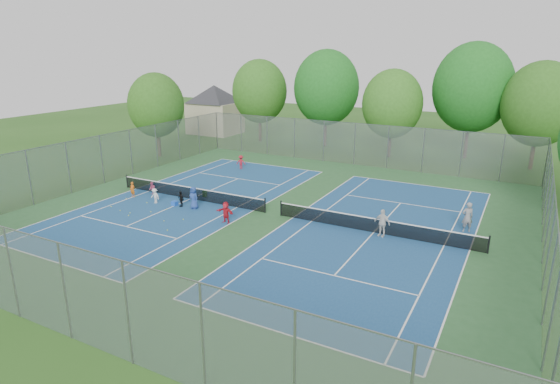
# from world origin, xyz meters

# --- Properties ---
(ground) EXTENTS (120.00, 120.00, 0.00)m
(ground) POSITION_xyz_m (0.00, 0.00, 0.00)
(ground) COLOR #28541A
(ground) RESTS_ON ground
(court_pad) EXTENTS (32.00, 32.00, 0.01)m
(court_pad) POSITION_xyz_m (0.00, 0.00, 0.01)
(court_pad) COLOR #2A582E
(court_pad) RESTS_ON ground
(court_left) EXTENTS (10.97, 23.77, 0.01)m
(court_left) POSITION_xyz_m (-7.00, 0.00, 0.02)
(court_left) COLOR navy
(court_left) RESTS_ON court_pad
(court_right) EXTENTS (10.97, 23.77, 0.01)m
(court_right) POSITION_xyz_m (7.00, 0.00, 0.02)
(court_right) COLOR navy
(court_right) RESTS_ON court_pad
(net_left) EXTENTS (12.87, 0.10, 0.91)m
(net_left) POSITION_xyz_m (-7.00, 0.00, 0.46)
(net_left) COLOR black
(net_left) RESTS_ON ground
(net_right) EXTENTS (12.87, 0.10, 0.91)m
(net_right) POSITION_xyz_m (7.00, 0.00, 0.46)
(net_right) COLOR black
(net_right) RESTS_ON ground
(fence_north) EXTENTS (32.00, 0.10, 4.00)m
(fence_north) POSITION_xyz_m (0.00, 16.00, 2.00)
(fence_north) COLOR gray
(fence_north) RESTS_ON ground
(fence_south) EXTENTS (32.00, 0.10, 4.00)m
(fence_south) POSITION_xyz_m (0.00, -16.00, 2.00)
(fence_south) COLOR gray
(fence_south) RESTS_ON ground
(fence_west) EXTENTS (0.10, 32.00, 4.00)m
(fence_west) POSITION_xyz_m (-16.00, 0.00, 2.00)
(fence_west) COLOR gray
(fence_west) RESTS_ON ground
(fence_east) EXTENTS (0.10, 32.00, 4.00)m
(fence_east) POSITION_xyz_m (16.00, 0.00, 2.00)
(fence_east) COLOR gray
(fence_east) RESTS_ON ground
(house) EXTENTS (11.03, 11.03, 7.30)m
(house) POSITION_xyz_m (-22.00, 24.00, 4.21)
(house) COLOR #B7A88C
(house) RESTS_ON ground
(tree_nw) EXTENTS (6.40, 6.40, 9.58)m
(tree_nw) POSITION_xyz_m (-14.00, 22.00, 5.89)
(tree_nw) COLOR #443326
(tree_nw) RESTS_ON ground
(tree_nl) EXTENTS (7.20, 7.20, 10.69)m
(tree_nl) POSITION_xyz_m (-6.00, 23.00, 6.54)
(tree_nl) COLOR #443326
(tree_nl) RESTS_ON ground
(tree_nc) EXTENTS (6.00, 6.00, 8.85)m
(tree_nc) POSITION_xyz_m (2.00, 21.00, 5.39)
(tree_nc) COLOR #443326
(tree_nc) RESTS_ON ground
(tree_nr) EXTENTS (7.60, 7.60, 11.42)m
(tree_nr) POSITION_xyz_m (9.00, 24.00, 7.04)
(tree_nr) COLOR #443326
(tree_nr) RESTS_ON ground
(tree_ne) EXTENTS (6.60, 6.60, 9.77)m
(tree_ne) POSITION_xyz_m (15.00, 22.00, 5.97)
(tree_ne) COLOR #443326
(tree_ne) RESTS_ON ground
(tree_side_w) EXTENTS (5.60, 5.60, 8.47)m
(tree_side_w) POSITION_xyz_m (-19.00, 10.00, 5.24)
(tree_side_w) COLOR #443326
(tree_side_w) RESTS_ON ground
(ball_crate) EXTENTS (0.40, 0.40, 0.32)m
(ball_crate) POSITION_xyz_m (-7.06, -1.71, 0.16)
(ball_crate) COLOR blue
(ball_crate) RESTS_ON ground
(ball_hopper) EXTENTS (0.28, 0.28, 0.50)m
(ball_hopper) POSITION_xyz_m (-6.38, 0.92, 0.25)
(ball_hopper) COLOR #258B29
(ball_hopper) RESTS_ON ground
(student_a) EXTENTS (0.43, 0.29, 1.17)m
(student_a) POSITION_xyz_m (-11.14, -1.64, 0.58)
(student_a) COLOR orange
(student_a) RESTS_ON ground
(student_b) EXTENTS (0.62, 0.57, 1.03)m
(student_b) POSITION_xyz_m (-10.16, -0.60, 0.52)
(student_b) COLOR #CB4F77
(student_b) RESTS_ON ground
(student_c) EXTENTS (0.73, 0.43, 1.11)m
(student_c) POSITION_xyz_m (-8.62, -1.98, 0.56)
(student_c) COLOR silver
(student_c) RESTS_ON ground
(student_d) EXTENTS (0.71, 0.45, 1.13)m
(student_d) POSITION_xyz_m (-6.48, -1.68, 0.56)
(student_d) COLOR black
(student_d) RESTS_ON ground
(student_e) EXTENTS (0.83, 0.60, 1.59)m
(student_e) POSITION_xyz_m (-5.41, -1.60, 0.79)
(student_e) COLOR navy
(student_e) RESTS_ON ground
(student_f) EXTENTS (1.34, 0.52, 1.42)m
(student_f) POSITION_xyz_m (-1.86, -2.84, 0.71)
(student_f) COLOR red
(student_f) RESTS_ON ground
(child_far_baseline) EXTENTS (0.95, 0.75, 1.29)m
(child_far_baseline) POSITION_xyz_m (-8.62, 9.42, 0.65)
(child_far_baseline) COLOR #A71726
(child_far_baseline) RESTS_ON ground
(instructor) EXTENTS (0.82, 0.74, 1.90)m
(instructor) POSITION_xyz_m (11.90, 2.81, 0.95)
(instructor) COLOR gray
(instructor) RESTS_ON ground
(teen_court_b) EXTENTS (1.05, 0.61, 1.69)m
(teen_court_b) POSITION_xyz_m (7.55, -0.30, 0.84)
(teen_court_b) COLOR silver
(teen_court_b) RESTS_ON ground
(tennis_ball_0) EXTENTS (0.07, 0.07, 0.07)m
(tennis_ball_0) POSITION_xyz_m (-11.06, -1.45, 0.03)
(tennis_ball_0) COLOR #B5D732
(tennis_ball_0) RESTS_ON ground
(tennis_ball_1) EXTENTS (0.07, 0.07, 0.07)m
(tennis_ball_1) POSITION_xyz_m (-10.75, -4.14, 0.03)
(tennis_ball_1) COLOR yellow
(tennis_ball_1) RESTS_ON ground
(tennis_ball_2) EXTENTS (0.07, 0.07, 0.07)m
(tennis_ball_2) POSITION_xyz_m (-4.25, -5.70, 0.03)
(tennis_ball_2) COLOR #BDCF30
(tennis_ball_2) RESTS_ON ground
(tennis_ball_3) EXTENTS (0.07, 0.07, 0.07)m
(tennis_ball_3) POSITION_xyz_m (-5.53, -4.57, 0.03)
(tennis_ball_3) COLOR gold
(tennis_ball_3) RESTS_ON ground
(tennis_ball_4) EXTENTS (0.07, 0.07, 0.07)m
(tennis_ball_4) POSITION_xyz_m (-9.56, -4.43, 0.03)
(tennis_ball_4) COLOR #CCD331
(tennis_ball_4) RESTS_ON ground
(tennis_ball_5) EXTENTS (0.07, 0.07, 0.07)m
(tennis_ball_5) POSITION_xyz_m (-9.16, -2.26, 0.03)
(tennis_ball_5) COLOR #CFDD33
(tennis_ball_5) RESTS_ON ground
(tennis_ball_6) EXTENTS (0.07, 0.07, 0.07)m
(tennis_ball_6) POSITION_xyz_m (-4.61, -3.76, 0.03)
(tennis_ball_6) COLOR #C0DA32
(tennis_ball_6) RESTS_ON ground
(tennis_ball_7) EXTENTS (0.07, 0.07, 0.07)m
(tennis_ball_7) POSITION_xyz_m (-7.50, -3.65, 0.03)
(tennis_ball_7) COLOR gold
(tennis_ball_7) RESTS_ON ground
(tennis_ball_8) EXTENTS (0.07, 0.07, 0.07)m
(tennis_ball_8) POSITION_xyz_m (-8.58, -4.49, 0.03)
(tennis_ball_8) COLOR #C6F138
(tennis_ball_8) RESTS_ON ground
(tennis_ball_9) EXTENTS (0.07, 0.07, 0.07)m
(tennis_ball_9) POSITION_xyz_m (-11.20, -2.28, 0.03)
(tennis_ball_9) COLOR gold
(tennis_ball_9) RESTS_ON ground
(tennis_ball_10) EXTENTS (0.07, 0.07, 0.07)m
(tennis_ball_10) POSITION_xyz_m (-6.92, -2.74, 0.03)
(tennis_ball_10) COLOR #C4DF33
(tennis_ball_10) RESTS_ON ground
(tennis_ball_11) EXTENTS (0.07, 0.07, 0.07)m
(tennis_ball_11) POSITION_xyz_m (-8.30, -4.90, 0.03)
(tennis_ball_11) COLOR #D4E134
(tennis_ball_11) RESTS_ON ground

